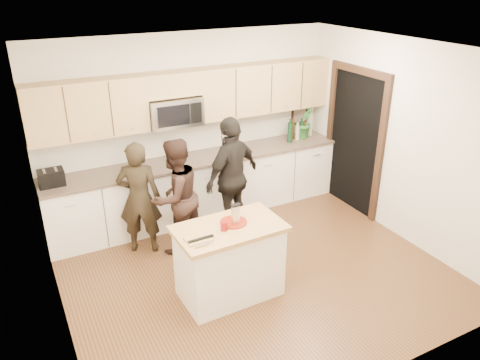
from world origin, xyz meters
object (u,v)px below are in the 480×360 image
woman_left (139,198)px  woman_center (176,197)px  island (229,261)px  toaster (51,178)px  woman_right (232,177)px

woman_left → woman_center: size_ratio=0.98×
island → woman_center: woman_center is taller
woman_center → island: bearing=75.0°
island → woman_left: woman_left is taller
toaster → woman_center: woman_center is taller
island → woman_left: bearing=111.9°
island → woman_left: (-0.60, 1.40, 0.32)m
woman_left → island: bearing=139.0°
toaster → woman_right: bearing=-16.6°
woman_left → woman_center: bearing=-179.2°
woman_left → woman_right: (1.28, -0.13, 0.09)m
toaster → woman_right: (2.24, -0.67, -0.19)m
island → toaster: 2.56m
toaster → island: bearing=-51.0°
island → toaster: (-1.57, 1.94, 0.59)m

